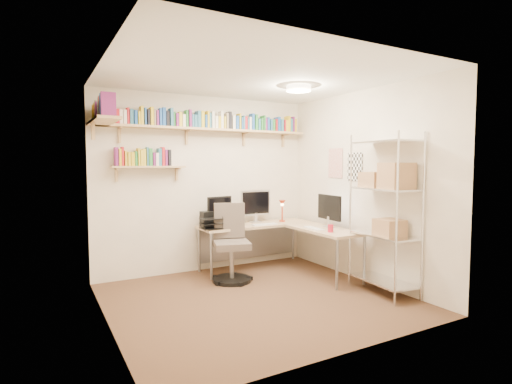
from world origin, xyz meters
TOP-DOWN VIEW (x-y plane):
  - ground at (0.00, 0.00)m, footprint 3.20×3.20m
  - room_shell at (0.00, 0.00)m, footprint 3.24×3.04m
  - wall_shelves at (-0.43, 1.29)m, footprint 3.12×1.09m
  - corner_desk at (0.69, 0.96)m, footprint 1.77×1.69m
  - office_chair at (0.06, 0.81)m, footprint 0.56×0.57m
  - wire_rack at (1.42, -0.58)m, footprint 0.47×0.85m

SIDE VIEW (x-z plane):
  - ground at x=0.00m, z-range 0.00..0.00m
  - office_chair at x=0.06m, z-range -0.08..0.93m
  - corner_desk at x=0.69m, z-range 0.08..1.23m
  - wire_rack at x=1.42m, z-range 0.20..2.09m
  - room_shell at x=0.00m, z-range 0.29..2.81m
  - wall_shelves at x=-0.43m, z-range 1.62..2.42m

